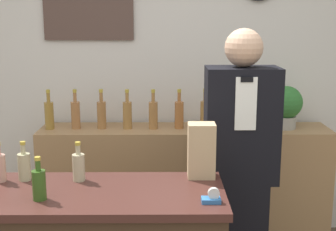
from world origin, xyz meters
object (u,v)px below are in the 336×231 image
Objects in this scene: paper_bag at (201,150)px; shopkeeper at (240,170)px; potted_plant at (286,105)px; tape_dispenser at (212,198)px.

shopkeeper is at bearing 49.63° from paper_bag.
potted_plant is (0.46, 0.76, 0.26)m from shopkeeper.
paper_bag is (-0.72, -1.07, -0.04)m from potted_plant.
paper_bag is at bearing 93.87° from tape_dispenser.
potted_plant is 1.60m from tape_dispenser.
tape_dispenser is (-0.24, -0.67, 0.09)m from shopkeeper.
paper_bag is at bearing -130.37° from shopkeeper.
shopkeeper is 0.71m from tape_dispenser.
shopkeeper is 5.25× the size of potted_plant.
paper_bag is 3.32× the size of tape_dispenser.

